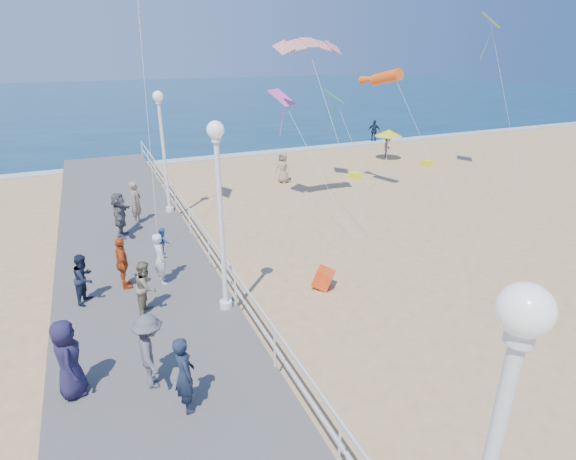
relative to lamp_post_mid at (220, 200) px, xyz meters
name	(u,v)px	position (x,y,z in m)	size (l,w,h in m)	color
ground	(379,283)	(5.35, 0.00, -3.66)	(160.00, 160.00, 0.00)	tan
ocean	(140,98)	(5.35, 65.00, -3.65)	(160.00, 90.00, 0.05)	#0C304A
surf_line	(216,157)	(5.35, 20.50, -3.63)	(160.00, 1.20, 0.04)	silver
boardwalk	(151,330)	(-2.15, 0.00, -3.46)	(5.00, 44.00, 0.40)	#65605C
railing	(235,279)	(0.30, 0.00, -2.41)	(0.05, 42.00, 0.55)	white
lamp_post_mid	(220,200)	(0.00, 0.00, 0.00)	(0.44, 0.44, 5.32)	white
lamp_post_far	(163,140)	(0.00, 9.00, 0.00)	(0.44, 0.44, 5.32)	white
woman_holding_toddler	(161,259)	(-1.42, 2.24, -2.42)	(0.62, 0.40, 1.69)	silver
toddler_held	(163,242)	(-1.27, 2.39, -1.94)	(0.46, 0.36, 0.95)	#2D59AC
spectator_0	(185,374)	(-1.85, -3.46, -2.40)	(0.63, 0.41, 1.72)	#1A2439
spectator_1	(146,287)	(-2.07, 0.70, -2.48)	(0.76, 0.59, 1.57)	#7D7356
spectator_2	(150,351)	(-2.39, -2.45, -2.38)	(1.14, 0.66, 1.76)	#525155
spectator_3	(122,264)	(-2.55, 2.39, -2.43)	(0.97, 0.41, 1.66)	#C04618
spectator_4	(68,359)	(-4.01, -2.04, -2.36)	(0.88, 0.58, 1.81)	#1E1A3A
spectator_5	(120,215)	(-2.26, 6.74, -2.35)	(1.69, 0.54, 1.82)	#58585D
spectator_6	(136,202)	(-1.48, 8.05, -2.35)	(0.67, 0.44, 1.83)	gray
spectator_7	(84,278)	(-3.65, 1.98, -2.50)	(0.74, 0.57, 1.51)	#182136
beach_walker_a	(387,147)	(16.62, 15.48, -2.89)	(1.00, 0.58, 1.55)	slate
beach_walker_b	(374,131)	(19.09, 20.82, -2.76)	(1.05, 0.44, 1.80)	#192337
beach_walker_c	(283,168)	(7.17, 12.50, -2.76)	(0.88, 0.57, 1.79)	gray
box_kite	(323,280)	(3.44, 0.45, -3.36)	(0.55, 0.55, 0.60)	red
beach_umbrella	(389,133)	(16.10, 14.76, -1.75)	(1.90, 1.90, 2.14)	white
beach_chair_left	(355,176)	(11.44, 11.47, -3.46)	(0.55, 0.55, 0.40)	#F3FF1A
beach_chair_right	(428,163)	(17.55, 12.14, -3.46)	(0.55, 0.55, 0.40)	yellow
kite_parafoil	(309,43)	(6.23, 7.42, 3.91)	(3.09, 0.90, 0.30)	red
kite_windsock	(386,77)	(10.76, 8.08, 2.38)	(0.56, 0.56, 2.85)	#F45514
kite_diamond_pink	(282,97)	(5.55, 8.81, 1.58)	(1.16, 1.16, 0.02)	#F259B2
kite_diamond_multi	(490,20)	(18.06, 9.15, 5.09)	(1.28, 1.28, 0.02)	#178BC5
kite_diamond_green	(334,96)	(9.79, 11.42, 1.24)	(1.22, 1.22, 0.02)	green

